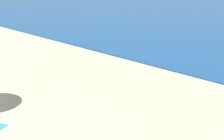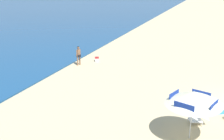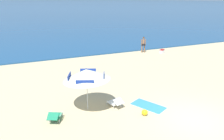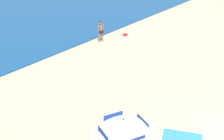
# 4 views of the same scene
# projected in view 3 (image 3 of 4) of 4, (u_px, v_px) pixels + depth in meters

# --- Properties ---
(ground_plane) EXTENTS (800.00, 800.00, 0.00)m
(ground_plane) POSITION_uv_depth(u_px,v_px,m) (195.00, 119.00, 10.53)
(ground_plane) COLOR tan
(ocean_water) EXTENTS (800.00, 800.00, 0.10)m
(ocean_water) POSITION_uv_depth(u_px,v_px,m) (17.00, 2.00, 370.44)
(ocean_water) COLOR navy
(ocean_water) RESTS_ON ground
(beach_umbrella_striped_main) EXTENTS (3.43, 3.43, 2.28)m
(beach_umbrella_striped_main) POSITION_uv_depth(u_px,v_px,m) (87.00, 75.00, 10.93)
(beach_umbrella_striped_main) COLOR silver
(beach_umbrella_striped_main) RESTS_ON ground
(lounge_chair_under_umbrella) EXTENTS (0.76, 1.00, 0.52)m
(lounge_chair_under_umbrella) POSITION_uv_depth(u_px,v_px,m) (115.00, 102.00, 11.68)
(lounge_chair_under_umbrella) COLOR white
(lounge_chair_under_umbrella) RESTS_ON ground
(lounge_chair_beside_umbrella) EXTENTS (0.87, 1.03, 0.52)m
(lounge_chair_beside_umbrella) POSITION_uv_depth(u_px,v_px,m) (55.00, 116.00, 10.31)
(lounge_chair_beside_umbrella) COLOR #1E7F56
(lounge_chair_beside_umbrella) RESTS_ON ground
(person_standing_near_shore) EXTENTS (0.49, 0.42, 1.70)m
(person_standing_near_shore) POSITION_uv_depth(u_px,v_px,m) (143.00, 43.00, 23.23)
(person_standing_near_shore) COLOR #8C6042
(person_standing_near_shore) RESTS_ON ground
(cooler_box) EXTENTS (0.60, 0.53, 0.43)m
(cooler_box) POSITION_uv_depth(u_px,v_px,m) (162.00, 51.00, 23.19)
(cooler_box) COLOR white
(cooler_box) RESTS_ON ground
(beach_ball) EXTENTS (0.31, 0.31, 0.31)m
(beach_ball) POSITION_uv_depth(u_px,v_px,m) (145.00, 112.00, 10.86)
(beach_ball) COLOR yellow
(beach_ball) RESTS_ON ground
(beach_towel) EXTENTS (1.60, 2.01, 0.01)m
(beach_towel) POSITION_uv_depth(u_px,v_px,m) (148.00, 106.00, 11.85)
(beach_towel) COLOR #3384BC
(beach_towel) RESTS_ON ground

